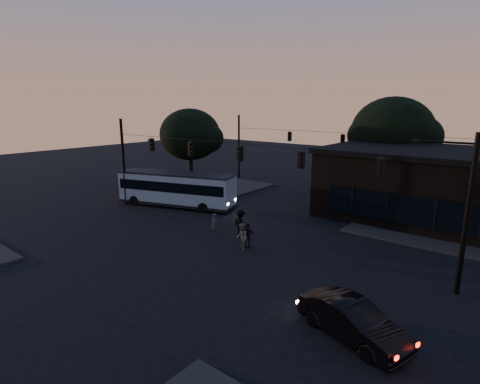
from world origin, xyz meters
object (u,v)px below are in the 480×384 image
Objects in this scene: building at (430,185)px; pedestrian_b at (242,237)px; car at (352,320)px; pedestrian_a at (214,225)px; bus at (176,187)px; pedestrian_c at (248,236)px; pedestrian_d at (240,223)px.

pedestrian_b is at bearing -117.36° from building.
pedestrian_a is at bearing 83.39° from car.
bus is 6.70× the size of pedestrian_c.
pedestrian_d reaches higher than pedestrian_a.
building is 15.41m from pedestrian_c.
bus is 6.75× the size of pedestrian_a.
building is 9.24× the size of pedestrian_b.
building is at bearing 112.97° from pedestrian_b.
pedestrian_b is at bearing 144.04° from pedestrian_d.
pedestrian_a is at bearing -143.95° from pedestrian_b.
pedestrian_a is 0.86× the size of pedestrian_d.
bus is 11.70m from pedestrian_b.
pedestrian_a is 3.04m from pedestrian_c.
bus is at bearing -152.06° from pedestrian_b.
pedestrian_d is (-1.55, 1.82, 0.09)m from pedestrian_b.
car is at bearing 24.00° from pedestrian_b.
bus reaches higher than car.
pedestrian_a is (-10.18, -13.25, -1.92)m from building.
building reaches higher than pedestrian_a.
bus is 21.44m from car.
pedestrian_c is (3.03, -0.26, 0.01)m from pedestrian_a.
bus is at bearing -152.10° from building.
pedestrian_c reaches higher than pedestrian_a.
building is 16.82m from pedestrian_a.
building is at bearing -112.25° from pedestrian_d.
pedestrian_a is 3.03m from pedestrian_b.
pedestrian_a is at bearing -43.18° from bus.
car is at bearing -42.15° from bus.
building is at bearing 9.95° from bus.
pedestrian_d is at bearing 76.05° from car.
building is 18.49m from car.
building is at bearing 56.57° from pedestrian_a.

